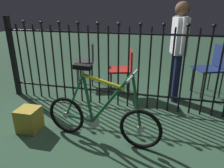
# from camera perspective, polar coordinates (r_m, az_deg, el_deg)

# --- Properties ---
(ground_plane) EXTENTS (20.00, 20.00, 0.00)m
(ground_plane) POSITION_cam_1_polar(r_m,az_deg,el_deg) (2.71, -0.84, -12.61)
(ground_plane) COLOR #2D4C36
(iron_fence) EXTENTS (3.89, 0.07, 1.36)m
(iron_fence) POSITION_cam_1_polar(r_m,az_deg,el_deg) (3.10, 1.44, 5.58)
(iron_fence) COLOR black
(iron_fence) RESTS_ON ground
(bicycle) EXTENTS (1.40, 0.40, 0.90)m
(bicycle) POSITION_cam_1_polar(r_m,az_deg,el_deg) (2.38, -3.14, -8.86)
(bicycle) COLOR black
(bicycle) RESTS_ON ground
(chair_red) EXTENTS (0.49, 0.48, 0.80)m
(chair_red) POSITION_cam_1_polar(r_m,az_deg,el_deg) (3.62, 3.34, 4.72)
(chair_red) COLOR black
(chair_red) RESTS_ON ground
(chair_charcoal) EXTENTS (0.46, 0.46, 0.84)m
(chair_charcoal) POSITION_cam_1_polar(r_m,az_deg,el_deg) (4.15, -6.72, 7.03)
(chair_charcoal) COLOR black
(chair_charcoal) RESTS_ON ground
(chair_navy) EXTENTS (0.57, 0.57, 0.88)m
(chair_navy) POSITION_cam_1_polar(r_m,az_deg,el_deg) (3.99, 26.38, 4.73)
(chair_navy) COLOR black
(chair_navy) RESTS_ON ground
(person_visitor) EXTENTS (0.25, 0.46, 1.57)m
(person_visitor) POSITION_cam_1_polar(r_m,az_deg,el_deg) (3.42, 18.04, 10.33)
(person_visitor) COLOR #191E3F
(person_visitor) RESTS_ON ground
(display_crate) EXTENTS (0.27, 0.27, 0.30)m
(display_crate) POSITION_cam_1_polar(r_m,az_deg,el_deg) (2.83, -22.11, -9.13)
(display_crate) COLOR #B29933
(display_crate) RESTS_ON ground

